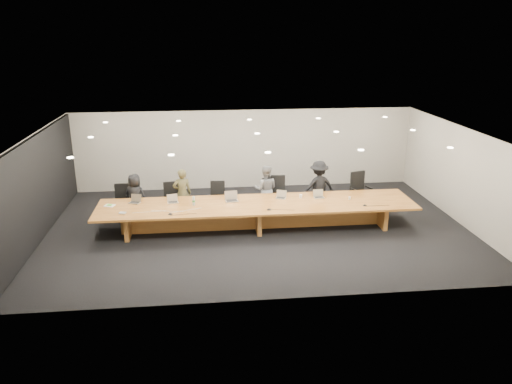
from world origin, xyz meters
The scene contains 29 objects.
ground centered at (0.00, 0.00, 0.00)m, with size 12.00×12.00×0.00m, color black.
back_wall centered at (0.00, 4.00, 1.40)m, with size 12.00×0.02×2.80m, color silver.
left_wall_panel centered at (-5.94, 0.00, 1.37)m, with size 0.08×7.84×2.74m, color black.
conference_table centered at (0.00, 0.00, 0.52)m, with size 9.00×1.80×0.75m.
chair_far_left centered at (-3.97, 1.34, 0.52)m, with size 0.52×0.52×1.03m, color black, non-canonical shape.
chair_left centered at (-2.45, 1.22, 0.54)m, with size 0.55×0.55×1.08m, color black, non-canonical shape.
chair_mid_left centered at (-1.08, 1.22, 0.53)m, with size 0.54×0.54×1.06m, color black, non-canonical shape.
chair_mid_right centered at (0.76, 1.18, 0.59)m, with size 0.60×0.60×1.19m, color black, non-canonical shape.
chair_right centered at (2.17, 1.20, 0.51)m, with size 0.52×0.52×1.02m, color black, non-canonical shape.
chair_far_right centered at (3.46, 1.26, 0.60)m, with size 0.61×0.61×1.21m, color black, non-canonical shape.
person_a centered at (-3.54, 1.17, 0.70)m, with size 0.68×0.45×1.40m, color black.
person_b centered at (-2.14, 1.13, 0.76)m, with size 0.56×0.37×1.53m, color #3E3A22.
person_c centered at (0.41, 1.27, 0.76)m, with size 0.74×0.57×1.51m, color slate.
person_d centered at (2.07, 1.23, 0.81)m, with size 1.05×0.60×1.62m, color black.
laptop_a centered at (-3.47, 0.43, 0.87)m, with size 0.31×0.22×0.24m, color tan, non-canonical shape.
laptop_b centered at (-2.38, 0.34, 0.87)m, with size 0.30×0.22×0.24m, color #BBA88F, non-canonical shape.
laptop_c centered at (-0.70, 0.29, 0.89)m, with size 0.36×0.27×0.29m, color tan, non-canonical shape.
laptop_d centered at (0.74, 0.39, 0.87)m, with size 0.29×0.21×0.23m, color #C5B397, non-canonical shape.
laptop_e centered at (1.86, 0.31, 0.87)m, with size 0.30×0.22×0.24m, color #C0B192, non-canonical shape.
water_bottle centered at (-1.79, 0.08, 0.87)m, with size 0.08×0.08×0.24m, color #AABAB5.
amber_mug centered at (-1.78, 0.14, 0.79)m, with size 0.07×0.07×0.09m, color brown.
paper_cup_near centered at (1.33, 0.36, 0.80)m, with size 0.09×0.09×0.10m, color silver.
paper_cup_far centered at (2.72, 0.07, 0.79)m, with size 0.07×0.07×0.08m, color silver.
notepad centered at (-4.14, 0.27, 0.76)m, with size 0.27×0.22×0.02m, color silver.
lime_gadget centered at (-4.14, 0.27, 0.78)m, with size 0.14×0.08×0.02m, color #55BE32.
av_box centered at (-3.69, -0.39, 0.76)m, with size 0.18×0.13×0.03m, color silver.
mic_left centered at (-2.41, -0.60, 0.77)m, with size 0.13×0.13×0.03m, color black.
mic_center centered at (0.27, -0.54, 0.77)m, with size 0.14×0.14×0.03m, color black.
mic_right centered at (2.99, -0.50, 0.77)m, with size 0.13×0.13×0.03m, color black.
Camera 1 is at (-1.50, -13.27, 5.46)m, focal length 35.00 mm.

